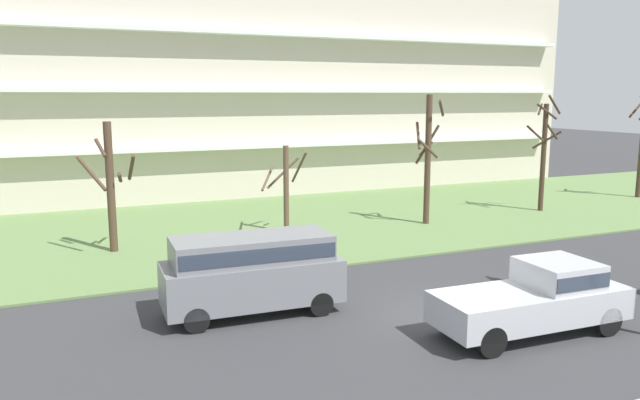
# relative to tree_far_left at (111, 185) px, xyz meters

# --- Properties ---
(ground) EXTENTS (160.00, 160.00, 0.00)m
(ground) POSITION_rel_tree_far_left_xyz_m (8.01, -11.58, -2.84)
(ground) COLOR #38383A
(grass_lawn_strip) EXTENTS (80.00, 16.00, 0.08)m
(grass_lawn_strip) POSITION_rel_tree_far_left_xyz_m (8.01, 2.42, -2.80)
(grass_lawn_strip) COLOR #66844C
(grass_lawn_strip) RESTS_ON ground
(apartment_building) EXTENTS (50.15, 11.78, 13.32)m
(apartment_building) POSITION_rel_tree_far_left_xyz_m (8.01, 15.83, 3.82)
(apartment_building) COLOR beige
(apartment_building) RESTS_ON ground
(tree_far_left) EXTENTS (2.17, 2.13, 5.37)m
(tree_far_left) POSITION_rel_tree_far_left_xyz_m (0.00, 0.00, 0.00)
(tree_far_left) COLOR #4C3828
(tree_far_left) RESTS_ON ground
(tree_left) EXTENTS (2.20, 1.95, 4.11)m
(tree_left) POSITION_rel_tree_far_left_xyz_m (7.75, 0.66, -0.61)
(tree_left) COLOR brown
(tree_left) RESTS_ON ground
(tree_center) EXTENTS (1.64, 1.70, 6.42)m
(tree_center) POSITION_rel_tree_far_left_xyz_m (14.80, -0.41, 0.59)
(tree_center) COLOR #4C3828
(tree_center) RESTS_ON ground
(tree_right) EXTENTS (1.87, 1.87, 6.41)m
(tree_right) POSITION_rel_tree_far_left_xyz_m (22.52, -0.05, 0.53)
(tree_right) COLOR #423023
(tree_right) RESTS_ON ground
(pickup_silver_near_left) EXTENTS (5.47, 2.20, 1.95)m
(pickup_silver_near_left) POSITION_rel_tree_far_left_xyz_m (9.69, -13.59, -1.82)
(pickup_silver_near_left) COLOR #B7BABF
(pickup_silver_near_left) RESTS_ON ground
(van_gray_center_right) EXTENTS (5.28, 2.22, 2.36)m
(van_gray_center_right) POSITION_rel_tree_far_left_xyz_m (3.06, -9.08, -1.44)
(van_gray_center_right) COLOR slate
(van_gray_center_right) RESTS_ON ground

